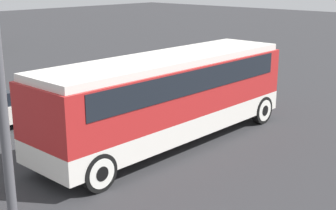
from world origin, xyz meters
TOP-DOWN VIEW (x-y plane):
  - ground_plane at (0.00, 0.00)m, footprint 120.00×120.00m
  - tour_bus at (0.10, 0.00)m, footprint 9.83×2.58m
  - parked_car_near at (4.71, 6.95)m, footprint 4.58×1.96m
  - lamp_post at (-7.61, -3.56)m, footprint 0.44×0.44m

SIDE VIEW (x-z plane):
  - ground_plane at x=0.00m, z-range 0.00..0.00m
  - parked_car_near at x=4.71m, z-range 0.01..1.42m
  - tour_bus at x=0.10m, z-range 0.31..3.28m
  - lamp_post at x=-7.61m, z-range 0.89..6.53m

